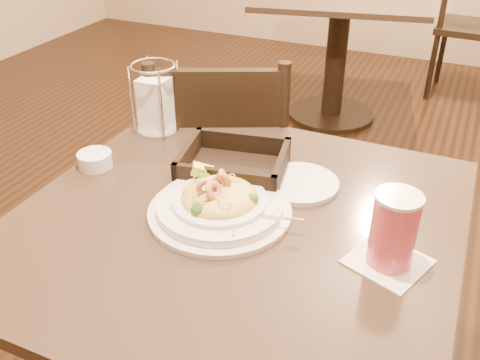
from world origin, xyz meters
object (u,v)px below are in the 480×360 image
at_px(background_table, 338,34).
at_px(side_plate, 300,183).
at_px(dining_chair_far, 474,22).
at_px(butter_ramekin, 95,160).
at_px(drink_glass, 393,230).
at_px(napkin_caddy, 156,103).
at_px(bread_basket, 234,167).
at_px(main_table, 237,300).
at_px(pasta_bowl, 219,203).
at_px(dining_chair_near, 221,177).

height_order(background_table, side_plate, side_plate).
bearing_deg(dining_chair_far, butter_ramekin, 78.63).
distance_m(drink_glass, napkin_caddy, 0.75).
bearing_deg(bread_basket, background_table, 97.50).
height_order(drink_glass, side_plate, drink_glass).
bearing_deg(main_table, dining_chair_far, 82.89).
bearing_deg(napkin_caddy, drink_glass, -24.06).
bearing_deg(side_plate, drink_glass, -38.85).
xyz_separation_m(main_table, pasta_bowl, (-0.04, -0.00, 0.26)).
relative_size(dining_chair_far, pasta_bowl, 2.76).
xyz_separation_m(main_table, dining_chair_far, (0.35, 2.81, -0.01)).
xyz_separation_m(pasta_bowl, butter_ramekin, (-0.36, 0.06, -0.01)).
height_order(pasta_bowl, napkin_caddy, napkin_caddy).
bearing_deg(bread_basket, dining_chair_far, 80.89).
xyz_separation_m(background_table, napkin_caddy, (-0.02, -1.88, 0.32)).
bearing_deg(pasta_bowl, napkin_caddy, 138.40).
relative_size(background_table, napkin_caddy, 5.59).
bearing_deg(butter_ramekin, drink_glass, -5.70).
bearing_deg(main_table, background_table, 98.94).
relative_size(background_table, bread_basket, 3.93).
bearing_deg(main_table, drink_glass, -2.99).
xyz_separation_m(dining_chair_far, pasta_bowl, (-0.39, -2.82, 0.28)).
distance_m(main_table, dining_chair_near, 0.57).
distance_m(background_table, napkin_caddy, 1.91).
distance_m(bread_basket, side_plate, 0.16).
relative_size(dining_chair_near, butter_ramekin, 11.22).
height_order(dining_chair_near, napkin_caddy, napkin_caddy).
height_order(napkin_caddy, side_plate, napkin_caddy).
distance_m(dining_chair_far, drink_glass, 2.85).
xyz_separation_m(background_table, drink_glass, (0.66, -2.19, 0.31)).
height_order(main_table, background_table, same).
bearing_deg(dining_chair_far, main_table, 86.76).
xyz_separation_m(dining_chair_far, drink_glass, (-0.03, -2.83, 0.32)).
bearing_deg(main_table, side_plate, 64.67).
bearing_deg(background_table, drink_glass, -73.22).
height_order(dining_chair_near, dining_chair_far, same).
bearing_deg(napkin_caddy, background_table, 89.25).
relative_size(dining_chair_far, napkin_caddy, 4.92).
relative_size(main_table, butter_ramekin, 10.86).
relative_size(main_table, dining_chair_near, 0.97).
bearing_deg(side_plate, butter_ramekin, -166.19).
relative_size(background_table, drink_glass, 6.25).
relative_size(main_table, background_table, 0.85).
relative_size(dining_chair_far, side_plate, 5.20).
bearing_deg(drink_glass, bread_basket, 156.60).
height_order(main_table, dining_chair_near, dining_chair_near).
bearing_deg(butter_ramekin, main_table, -7.84).
xyz_separation_m(main_table, napkin_caddy, (-0.37, 0.29, 0.32)).
distance_m(background_table, bread_basket, 2.05).
relative_size(dining_chair_near, bread_basket, 3.45).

